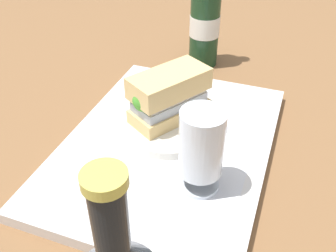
{
  "coord_description": "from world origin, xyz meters",
  "views": [
    {
      "loc": [
        0.46,
        0.17,
        0.41
      ],
      "look_at": [
        0.0,
        0.0,
        0.05
      ],
      "focal_mm": 41.14,
      "sensor_mm": 36.0,
      "label": 1
    }
  ],
  "objects_px": {
    "sandwich": "(168,96)",
    "beer_glass": "(201,148)",
    "plate": "(169,120)",
    "second_bottle": "(205,19)"
  },
  "relations": [
    {
      "from": "sandwich",
      "to": "second_bottle",
      "type": "height_order",
      "value": "second_bottle"
    },
    {
      "from": "plate",
      "to": "sandwich",
      "type": "relative_size",
      "value": 1.32
    },
    {
      "from": "sandwich",
      "to": "beer_glass",
      "type": "bearing_deg",
      "value": 68.06
    },
    {
      "from": "beer_glass",
      "to": "second_bottle",
      "type": "xyz_separation_m",
      "value": [
        -0.4,
        -0.11,
        0.01
      ]
    },
    {
      "from": "sandwich",
      "to": "beer_glass",
      "type": "distance_m",
      "value": 0.15
    },
    {
      "from": "plate",
      "to": "sandwich",
      "type": "xyz_separation_m",
      "value": [
        0.0,
        -0.0,
        0.05
      ]
    },
    {
      "from": "sandwich",
      "to": "beer_glass",
      "type": "relative_size",
      "value": 1.15
    },
    {
      "from": "plate",
      "to": "sandwich",
      "type": "distance_m",
      "value": 0.05
    },
    {
      "from": "plate",
      "to": "sandwich",
      "type": "height_order",
      "value": "sandwich"
    },
    {
      "from": "plate",
      "to": "beer_glass",
      "type": "height_order",
      "value": "beer_glass"
    }
  ]
}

